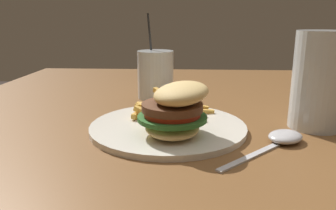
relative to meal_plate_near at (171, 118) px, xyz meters
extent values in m
cube|color=brown|center=(-0.09, 0.17, -0.04)|extent=(1.26, 1.39, 0.03)
cylinder|color=brown|center=(-0.64, -0.45, -0.41)|extent=(0.07, 0.07, 0.69)
cylinder|color=silver|center=(-0.02, -0.01, -0.02)|extent=(0.28, 0.28, 0.01)
ellipsoid|color=#DBB770|center=(0.03, 0.00, -0.01)|extent=(0.11, 0.09, 0.03)
cylinder|color=#2D6628|center=(0.03, 0.00, 0.01)|extent=(0.12, 0.12, 0.01)
cylinder|color=red|center=(0.03, 0.00, 0.02)|extent=(0.10, 0.10, 0.01)
cylinder|color=brown|center=(0.03, 0.00, 0.03)|extent=(0.10, 0.10, 0.01)
ellipsoid|color=#DBB770|center=(0.03, 0.02, 0.05)|extent=(0.11, 0.10, 0.04)
cube|color=gold|center=(-0.04, 0.02, -0.01)|extent=(0.04, 0.07, 0.01)
cube|color=gold|center=(-0.10, -0.04, -0.01)|extent=(0.03, 0.07, 0.01)
cube|color=gold|center=(-0.03, 0.01, -0.01)|extent=(0.07, 0.04, 0.02)
cube|color=gold|center=(-0.08, -0.01, 0.01)|extent=(0.02, 0.09, 0.02)
cube|color=gold|center=(-0.07, 0.00, 0.00)|extent=(0.03, 0.08, 0.02)
cube|color=gold|center=(-0.06, -0.06, -0.01)|extent=(0.09, 0.02, 0.02)
cube|color=gold|center=(-0.05, -0.01, -0.01)|extent=(0.06, 0.07, 0.02)
cube|color=gold|center=(-0.10, 0.03, -0.01)|extent=(0.02, 0.08, 0.02)
cube|color=gold|center=(-0.11, 0.03, -0.01)|extent=(0.06, 0.05, 0.01)
cube|color=gold|center=(-0.08, -0.06, -0.01)|extent=(0.08, 0.02, 0.01)
cube|color=gold|center=(-0.08, 0.02, 0.00)|extent=(0.01, 0.06, 0.02)
cube|color=gold|center=(-0.09, 0.04, -0.01)|extent=(0.03, 0.08, 0.02)
cube|color=gold|center=(-0.03, -0.02, -0.01)|extent=(0.07, 0.04, 0.03)
cube|color=gold|center=(-0.08, -0.01, 0.02)|extent=(0.07, 0.06, 0.03)
cube|color=gold|center=(-0.07, -0.01, 0.00)|extent=(0.07, 0.05, 0.01)
cube|color=gold|center=(-0.06, -0.01, -0.01)|extent=(0.05, 0.05, 0.01)
cube|color=gold|center=(-0.11, -0.04, -0.01)|extent=(0.06, 0.07, 0.02)
cube|color=gold|center=(-0.08, -0.01, 0.01)|extent=(0.07, 0.03, 0.01)
cube|color=gold|center=(-0.06, 0.03, -0.01)|extent=(0.06, 0.07, 0.02)
cube|color=gold|center=(-0.04, -0.04, -0.01)|extent=(0.04, 0.08, 0.03)
cube|color=gold|center=(-0.08, -0.01, 0.00)|extent=(0.08, 0.01, 0.02)
cylinder|color=silver|center=(-0.05, 0.26, 0.06)|extent=(0.09, 0.09, 0.17)
cylinder|color=#C67F23|center=(-0.05, 0.26, 0.04)|extent=(0.08, 0.08, 0.14)
cylinder|color=silver|center=(-0.26, -0.05, 0.03)|extent=(0.09, 0.09, 0.12)
cylinder|color=yellow|center=(-0.26, -0.05, 0.02)|extent=(0.08, 0.08, 0.09)
cylinder|color=black|center=(-0.28, -0.06, 0.07)|extent=(0.01, 0.02, 0.20)
ellipsoid|color=silver|center=(0.03, 0.18, -0.02)|extent=(0.08, 0.08, 0.02)
cube|color=silver|center=(0.09, 0.12, -0.03)|extent=(0.10, 0.11, 0.00)
camera|label=1|loc=(0.53, 0.02, 0.16)|focal=35.00mm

